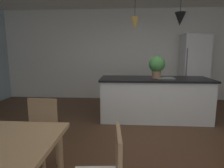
% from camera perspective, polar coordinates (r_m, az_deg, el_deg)
% --- Properties ---
extents(ground_plane, '(10.00, 8.40, 0.04)m').
position_cam_1_polar(ground_plane, '(3.02, 10.53, -19.59)').
color(ground_plane, '#4C301E').
extents(wall_back_kitchen, '(10.00, 0.12, 2.70)m').
position_cam_1_polar(wall_back_kitchen, '(5.89, 7.22, 8.61)').
color(wall_back_kitchen, white).
rests_on(wall_back_kitchen, ground_plane).
extents(chair_far_right, '(0.43, 0.43, 0.87)m').
position_cam_1_polar(chair_far_right, '(2.55, -21.27, -13.50)').
color(chair_far_right, '#A87F56').
rests_on(chair_far_right, ground_plane).
extents(kitchen_island, '(2.30, 0.84, 0.91)m').
position_cam_1_polar(kitchen_island, '(4.18, 12.59, -4.23)').
color(kitchen_island, silver).
rests_on(kitchen_island, ground_plane).
extents(refrigerator, '(0.68, 0.67, 1.93)m').
position_cam_1_polar(refrigerator, '(5.83, 23.30, 4.12)').
color(refrigerator, silver).
rests_on(refrigerator, ground_plane).
extents(pendant_over_island_main, '(0.18, 0.18, 0.82)m').
position_cam_1_polar(pendant_over_island_main, '(4.06, 6.86, 17.62)').
color(pendant_over_island_main, black).
extents(pendant_over_island_aux, '(0.22, 0.22, 0.74)m').
position_cam_1_polar(pendant_over_island_aux, '(4.21, 19.79, 17.94)').
color(pendant_over_island_aux, black).
extents(potted_plant_on_island, '(0.34, 0.34, 0.46)m').
position_cam_1_polar(potted_plant_on_island, '(4.08, 13.34, 5.46)').
color(potted_plant_on_island, '#8C664C').
rests_on(potted_plant_on_island, kitchen_island).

